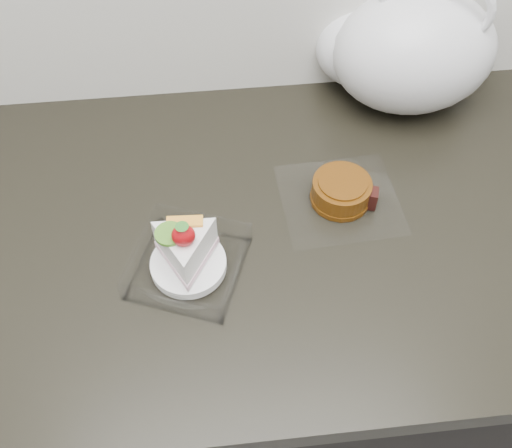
# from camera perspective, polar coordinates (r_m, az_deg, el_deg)

# --- Properties ---
(counter) EXTENTS (2.04, 0.64, 0.90)m
(counter) POSITION_cam_1_polar(r_m,az_deg,el_deg) (1.24, 0.36, -12.39)
(counter) COLOR black
(counter) RESTS_ON ground
(cake_tray) EXTENTS (0.19, 0.19, 0.11)m
(cake_tray) POSITION_cam_1_polar(r_m,az_deg,el_deg) (0.79, -6.90, -3.26)
(cake_tray) COLOR white
(cake_tray) RESTS_ON counter
(mooncake_wrap) EXTENTS (0.19, 0.18, 0.04)m
(mooncake_wrap) POSITION_cam_1_polar(r_m,az_deg,el_deg) (0.88, 8.59, 3.11)
(mooncake_wrap) COLOR white
(mooncake_wrap) RESTS_ON counter
(plastic_bag) EXTENTS (0.34, 0.30, 0.25)m
(plastic_bag) POSITION_cam_1_polar(r_m,az_deg,el_deg) (1.02, 14.51, 16.48)
(plastic_bag) COLOR white
(plastic_bag) RESTS_ON counter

